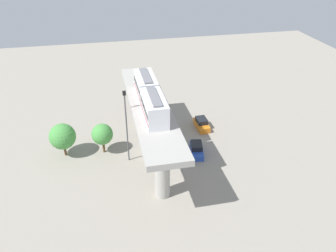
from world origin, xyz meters
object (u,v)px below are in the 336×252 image
train (150,96)px  signal_post (126,124)px  parked_car_orange (202,124)px  tree_mid_lot (102,134)px  parked_car_blue (197,149)px  tree_near_viaduct (63,137)px

train → signal_post: (-3.40, 0.08, -4.00)m
parked_car_orange → tree_mid_lot: tree_mid_lot is taller
parked_car_blue → tree_near_viaduct: size_ratio=0.85×
tree_mid_lot → parked_car_orange: bearing=12.8°
parked_car_blue → parked_car_orange: bearing=77.9°
tree_mid_lot → signal_post: bearing=-39.2°
parked_car_orange → train: bearing=-146.9°
tree_near_viaduct → signal_post: signal_post is taller
parked_car_blue → tree_mid_lot: bearing=176.9°
train → tree_near_viaduct: 14.74m
parked_car_orange → parked_car_blue: bearing=-114.1°
train → tree_near_viaduct: train is taller
parked_car_blue → signal_post: signal_post is taller
signal_post → tree_near_viaduct: bearing=160.7°
parked_car_blue → tree_near_viaduct: (-19.46, 3.76, 2.57)m
signal_post → tree_mid_lot: bearing=140.8°
train → tree_near_viaduct: size_ratio=2.58×
tree_mid_lot → signal_post: 5.40m
train → tree_mid_lot: (-6.90, 2.94, -6.96)m
parked_car_orange → tree_near_viaduct: tree_near_viaduct is taller
tree_near_viaduct → tree_mid_lot: (5.73, -0.38, -0.14)m
parked_car_orange → tree_mid_lot: (-16.74, -3.80, 2.43)m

